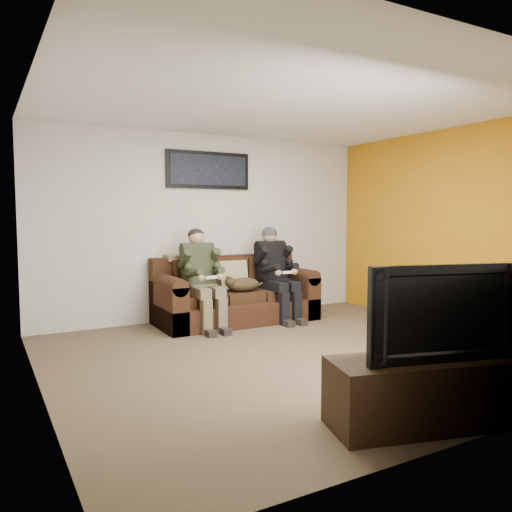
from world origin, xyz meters
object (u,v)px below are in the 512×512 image
sofa (234,297)px  person_left (202,272)px  tv_stand (435,391)px  television (438,311)px  framed_poster (209,170)px  person_right (275,268)px  cat (242,284)px

sofa → person_left: bearing=-162.0°
tv_stand → television: (0.00, 0.00, 0.57)m
sofa → television: 3.82m
sofa → framed_poster: size_ratio=1.75×
person_right → cat: person_right is taller
person_left → framed_poster: (0.36, 0.57, 1.37)m
person_left → tv_stand: person_left is taller
person_left → television: 3.60m
framed_poster → tv_stand: size_ratio=0.83×
cat → television: (-0.33, -3.56, 0.27)m
cat → framed_poster: 1.69m
cat → sofa: bearing=94.3°
person_left → television: size_ratio=1.12×
cat → tv_stand: bearing=-95.3°
person_right → television: person_right is taller
person_right → television: (-0.88, -3.60, 0.08)m
person_left → tv_stand: (0.25, -3.60, -0.49)m
sofa → tv_stand: 3.79m
cat → framed_poster: bearing=109.7°
cat → tv_stand: cat is taller
person_right → sofa: bearing=162.0°
tv_stand → television: 0.57m
person_right → framed_poster: framed_poster is taller
person_left → cat: person_left is taller
tv_stand → person_right: bearing=91.9°
tv_stand → cat: bearing=100.3°
tv_stand → television: size_ratio=1.31×
sofa → cat: size_ratio=3.31×
framed_poster → television: bearing=-91.6°
sofa → television: television is taller
person_left → person_right: person_right is taller
television → framed_poster: bearing=104.0°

